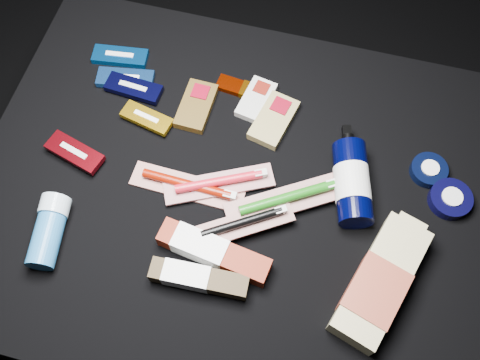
% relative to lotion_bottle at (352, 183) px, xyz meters
% --- Properties ---
extents(ground, '(3.00, 3.00, 0.00)m').
position_rel_lotion_bottle_xyz_m(ground, '(-0.22, -0.05, -0.43)').
color(ground, black).
rests_on(ground, ground).
extents(cloth_table, '(0.98, 0.78, 0.40)m').
position_rel_lotion_bottle_xyz_m(cloth_table, '(-0.22, -0.05, -0.23)').
color(cloth_table, black).
rests_on(cloth_table, ground).
extents(luna_bar_0, '(0.12, 0.06, 0.02)m').
position_rel_lotion_bottle_xyz_m(luna_bar_0, '(-0.52, 0.18, -0.03)').
color(luna_bar_0, '#084992').
rests_on(luna_bar_0, cloth_table).
extents(luna_bar_1, '(0.12, 0.06, 0.02)m').
position_rel_lotion_bottle_xyz_m(luna_bar_1, '(-0.49, 0.13, -0.02)').
color(luna_bar_1, '#1B4C96').
rests_on(luna_bar_1, cloth_table).
extents(luna_bar_2, '(0.12, 0.05, 0.02)m').
position_rel_lotion_bottle_xyz_m(luna_bar_2, '(-0.47, 0.11, -0.02)').
color(luna_bar_2, black).
rests_on(luna_bar_2, cloth_table).
extents(luna_bar_3, '(0.11, 0.06, 0.01)m').
position_rel_lotion_bottle_xyz_m(luna_bar_3, '(-0.42, 0.05, -0.02)').
color(luna_bar_3, '#C59311').
rests_on(luna_bar_3, cloth_table).
extents(luna_bar_4, '(0.12, 0.07, 0.02)m').
position_rel_lotion_bottle_xyz_m(luna_bar_4, '(-0.53, -0.06, -0.02)').
color(luna_bar_4, maroon).
rests_on(luna_bar_4, cloth_table).
extents(clif_bar_0, '(0.06, 0.11, 0.02)m').
position_rel_lotion_bottle_xyz_m(clif_bar_0, '(-0.33, 0.11, -0.02)').
color(clif_bar_0, '#4E3913').
rests_on(clif_bar_0, cloth_table).
extents(clif_bar_1, '(0.07, 0.11, 0.02)m').
position_rel_lotion_bottle_xyz_m(clif_bar_1, '(-0.22, 0.15, -0.02)').
color(clif_bar_1, silver).
rests_on(clif_bar_1, cloth_table).
extents(clif_bar_2, '(0.09, 0.13, 0.02)m').
position_rel_lotion_bottle_xyz_m(clif_bar_2, '(-0.17, 0.11, -0.02)').
color(clif_bar_2, '#9A8A4F').
rests_on(clif_bar_2, cloth_table).
extents(power_bar, '(0.12, 0.05, 0.01)m').
position_rel_lotion_bottle_xyz_m(power_bar, '(-0.24, 0.17, -0.03)').
color(power_bar, '#6D1501').
rests_on(power_bar, cloth_table).
extents(lotion_bottle, '(0.10, 0.21, 0.07)m').
position_rel_lotion_bottle_xyz_m(lotion_bottle, '(0.00, 0.00, 0.00)').
color(lotion_bottle, black).
rests_on(lotion_bottle, cloth_table).
extents(cream_tin_upper, '(0.07, 0.07, 0.02)m').
position_rel_lotion_bottle_xyz_m(cream_tin_upper, '(0.14, 0.07, -0.02)').
color(cream_tin_upper, black).
rests_on(cream_tin_upper, cloth_table).
extents(cream_tin_lower, '(0.08, 0.08, 0.02)m').
position_rel_lotion_bottle_xyz_m(cream_tin_lower, '(0.18, 0.02, -0.02)').
color(cream_tin_lower, black).
rests_on(cream_tin_lower, cloth_table).
extents(bodywash_bottle, '(0.15, 0.25, 0.05)m').
position_rel_lotion_bottle_xyz_m(bodywash_bottle, '(0.08, -0.17, -0.01)').
color(bodywash_bottle, '#CBBE87').
rests_on(bodywash_bottle, cloth_table).
extents(deodorant_stick, '(0.07, 0.14, 0.05)m').
position_rel_lotion_bottle_xyz_m(deodorant_stick, '(-0.51, -0.23, -0.01)').
color(deodorant_stick, '#246AA5').
rests_on(deodorant_stick, cloth_table).
extents(toothbrush_pack_0, '(0.22, 0.06, 0.02)m').
position_rel_lotion_bottle_xyz_m(toothbrush_pack_0, '(-0.29, -0.07, -0.02)').
color(toothbrush_pack_0, silver).
rests_on(toothbrush_pack_0, cloth_table).
extents(toothbrush_pack_1, '(0.21, 0.13, 0.02)m').
position_rel_lotion_bottle_xyz_m(toothbrush_pack_1, '(-0.24, -0.05, -0.02)').
color(toothbrush_pack_1, silver).
rests_on(toothbrush_pack_1, cloth_table).
extents(toothbrush_pack_2, '(0.22, 0.17, 0.03)m').
position_rel_lotion_bottle_xyz_m(toothbrush_pack_2, '(-0.11, -0.06, -0.01)').
color(toothbrush_pack_2, silver).
rests_on(toothbrush_pack_2, cloth_table).
extents(toothbrush_pack_3, '(0.18, 0.14, 0.02)m').
position_rel_lotion_bottle_xyz_m(toothbrush_pack_3, '(-0.17, -0.13, -0.00)').
color(toothbrush_pack_3, beige).
rests_on(toothbrush_pack_3, cloth_table).
extents(toothpaste_carton_red, '(0.21, 0.07, 0.04)m').
position_rel_lotion_bottle_xyz_m(toothpaste_carton_red, '(-0.22, -0.19, -0.01)').
color(toothpaste_carton_red, maroon).
rests_on(toothpaste_carton_red, cloth_table).
extents(toothpaste_carton_green, '(0.17, 0.05, 0.03)m').
position_rel_lotion_bottle_xyz_m(toothpaste_carton_green, '(-0.23, -0.24, -0.01)').
color(toothpaste_carton_green, '#352611').
rests_on(toothpaste_carton_green, cloth_table).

